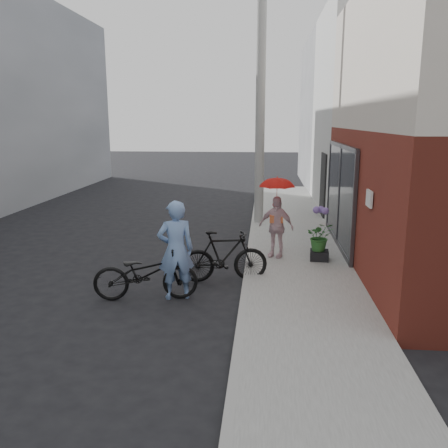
# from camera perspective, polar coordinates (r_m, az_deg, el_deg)

# --- Properties ---
(ground) EXTENTS (80.00, 80.00, 0.00)m
(ground) POSITION_cam_1_polar(r_m,az_deg,el_deg) (9.11, -3.46, -8.22)
(ground) COLOR black
(ground) RESTS_ON ground
(sidewalk) EXTENTS (2.20, 24.00, 0.12)m
(sidewalk) POSITION_cam_1_polar(r_m,az_deg,el_deg) (10.92, 9.10, -4.48)
(sidewalk) COLOR gray
(sidewalk) RESTS_ON ground
(curb) EXTENTS (0.12, 24.00, 0.12)m
(curb) POSITION_cam_1_polar(r_m,az_deg,el_deg) (10.90, 2.99, -4.38)
(curb) COLOR #9E9E99
(curb) RESTS_ON ground
(plaster_building) EXTENTS (8.00, 6.00, 7.00)m
(plaster_building) POSITION_cam_1_polar(r_m,az_deg,el_deg) (18.41, 24.34, 12.28)
(plaster_building) COLOR silver
(plaster_building) RESTS_ON ground
(east_building_far) EXTENTS (8.00, 8.00, 7.00)m
(east_building_far) POSITION_cam_1_polar(r_m,az_deg,el_deg) (25.14, 19.08, 12.45)
(east_building_far) COLOR gray
(east_building_far) RESTS_ON ground
(utility_pole) EXTENTS (0.28, 0.28, 7.00)m
(utility_pole) POSITION_cam_1_polar(r_m,az_deg,el_deg) (14.43, 4.39, 13.56)
(utility_pole) COLOR #9E9E99
(utility_pole) RESTS_ON ground
(officer) EXTENTS (0.77, 0.63, 1.82)m
(officer) POSITION_cam_1_polar(r_m,az_deg,el_deg) (8.60, -5.82, -3.14)
(officer) COLOR #7295CC
(officer) RESTS_ON ground
(bike_left) EXTENTS (1.96, 0.96, 0.99)m
(bike_left) POSITION_cam_1_polar(r_m,az_deg,el_deg) (8.72, -9.41, -5.88)
(bike_left) COLOR black
(bike_left) RESTS_ON ground
(bike_right) EXTENTS (1.81, 0.82, 1.05)m
(bike_right) POSITION_cam_1_polar(r_m,az_deg,el_deg) (9.54, 0.02, -3.90)
(bike_right) COLOR black
(bike_right) RESTS_ON ground
(kimono_woman) EXTENTS (0.89, 0.64, 1.41)m
(kimono_woman) POSITION_cam_1_polar(r_m,az_deg,el_deg) (10.87, 6.28, -0.32)
(kimono_woman) COLOR beige
(kimono_woman) RESTS_ON sidewalk
(parasol) EXTENTS (0.80, 0.80, 0.70)m
(parasol) POSITION_cam_1_polar(r_m,az_deg,el_deg) (10.68, 6.42, 5.21)
(parasol) COLOR red
(parasol) RESTS_ON kimono_woman
(planter) EXTENTS (0.44, 0.44, 0.21)m
(planter) POSITION_cam_1_polar(r_m,az_deg,el_deg) (10.90, 11.38, -3.70)
(planter) COLOR black
(planter) RESTS_ON sidewalk
(potted_plant) EXTENTS (0.59, 0.51, 0.66)m
(potted_plant) POSITION_cam_1_polar(r_m,az_deg,el_deg) (10.79, 11.48, -1.48)
(potted_plant) COLOR #2B6428
(potted_plant) RESTS_ON planter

